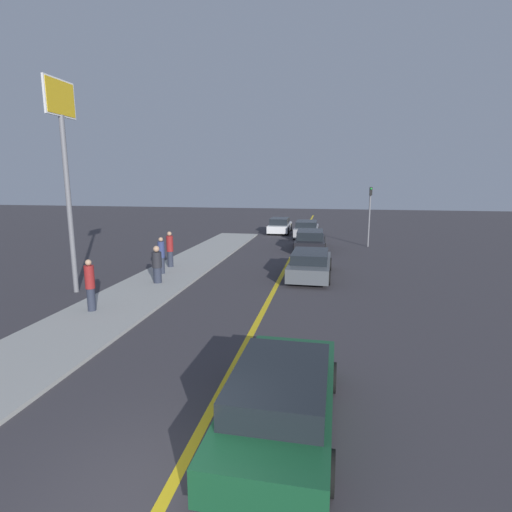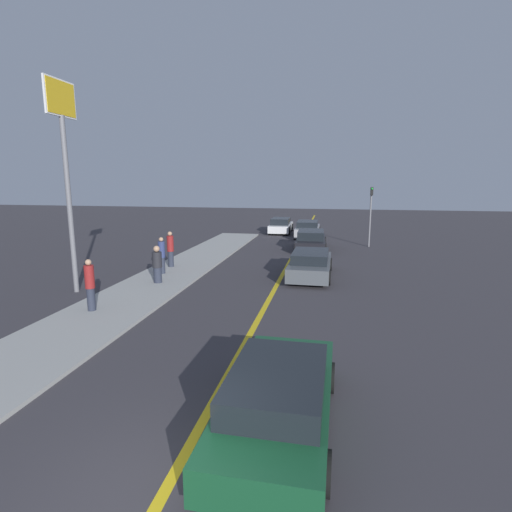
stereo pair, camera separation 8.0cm
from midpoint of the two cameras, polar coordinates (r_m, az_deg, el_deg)
name	(u,v)px [view 2 (the right image)]	position (r m, az deg, el deg)	size (l,w,h in m)	color
ground_plane	(161,499)	(6.89, -13.08, -30.72)	(120.00, 120.00, 0.00)	#38353A
road_center_line	(291,259)	(23.22, 5.07, -0.50)	(0.20, 60.00, 0.01)	gold
sidewalk_left	(178,270)	(20.57, -10.94, -1.99)	(3.10, 27.88, 0.10)	#9E9E99
car_near_right_lane	(279,398)	(7.76, 3.55, -19.56)	(2.04, 4.75, 1.26)	#144728
car_ahead_center	(310,264)	(19.12, 7.90, -1.13)	(2.01, 4.76, 1.25)	#4C5156
car_far_distant	(311,240)	(26.67, 7.93, 2.27)	(2.09, 4.73, 1.29)	black
car_parked_left_lot	(308,229)	(32.46, 7.45, 3.83)	(2.01, 4.69, 1.32)	#9E9EA3
car_oncoming_far	(281,226)	(34.93, 3.64, 4.35)	(1.89, 4.44, 1.30)	silver
pedestrian_near_curb	(90,285)	(14.78, -22.49, -3.82)	(0.32, 0.32, 1.80)	#282D3D
pedestrian_mid_group	(157,265)	(17.92, -13.81, -1.19)	(0.42, 0.42, 1.64)	#282D3D
pedestrian_far_standing	(162,255)	(19.63, -13.20, 0.11)	(0.32, 0.32, 1.76)	#282D3D
pedestrian_by_sign	(170,249)	(21.07, -12.02, 0.98)	(0.35, 0.35, 1.84)	#282D3D
traffic_light	(371,211)	(28.34, 16.13, 6.26)	(0.18, 0.40, 4.07)	slate
roadside_sign	(64,142)	(17.61, -25.64, 14.52)	(0.20, 1.73, 8.27)	slate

